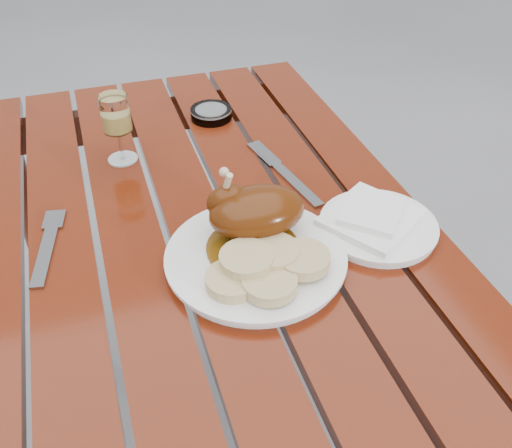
{
  "coord_description": "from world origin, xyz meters",
  "views": [
    {
      "loc": [
        -0.14,
        -0.79,
        1.37
      ],
      "look_at": [
        0.09,
        -0.09,
        0.78
      ],
      "focal_mm": 40.0,
      "sensor_mm": 36.0,
      "label": 1
    }
  ],
  "objects_px": {
    "table": "(206,352)",
    "wine_glass": "(118,129)",
    "ashtray": "(211,113)",
    "side_plate": "(378,227)",
    "dinner_plate": "(256,258)"
  },
  "relations": [
    {
      "from": "dinner_plate",
      "to": "wine_glass",
      "type": "height_order",
      "value": "wine_glass"
    },
    {
      "from": "wine_glass",
      "to": "side_plate",
      "type": "xyz_separation_m",
      "value": [
        0.39,
        -0.37,
        -0.06
      ]
    },
    {
      "from": "table",
      "to": "ashtray",
      "type": "relative_size",
      "value": 12.69
    },
    {
      "from": "dinner_plate",
      "to": "ashtray",
      "type": "xyz_separation_m",
      "value": [
        0.06,
        0.5,
        0.0
      ]
    },
    {
      "from": "wine_glass",
      "to": "table",
      "type": "bearing_deg",
      "value": -67.78
    },
    {
      "from": "wine_glass",
      "to": "side_plate",
      "type": "height_order",
      "value": "wine_glass"
    },
    {
      "from": "dinner_plate",
      "to": "wine_glass",
      "type": "relative_size",
      "value": 2.07
    },
    {
      "from": "table",
      "to": "wine_glass",
      "type": "height_order",
      "value": "wine_glass"
    },
    {
      "from": "table",
      "to": "ashtray",
      "type": "xyz_separation_m",
      "value": [
        0.12,
        0.35,
        0.39
      ]
    },
    {
      "from": "dinner_plate",
      "to": "side_plate",
      "type": "xyz_separation_m",
      "value": [
        0.23,
        0.01,
        -0.0
      ]
    },
    {
      "from": "side_plate",
      "to": "ashtray",
      "type": "bearing_deg",
      "value": 109.49
    },
    {
      "from": "dinner_plate",
      "to": "side_plate",
      "type": "height_order",
      "value": "dinner_plate"
    },
    {
      "from": "table",
      "to": "side_plate",
      "type": "relative_size",
      "value": 5.9
    },
    {
      "from": "wine_glass",
      "to": "side_plate",
      "type": "bearing_deg",
      "value": -43.4
    },
    {
      "from": "dinner_plate",
      "to": "wine_glass",
      "type": "xyz_separation_m",
      "value": [
        -0.16,
        0.38,
        0.06
      ]
    }
  ]
}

